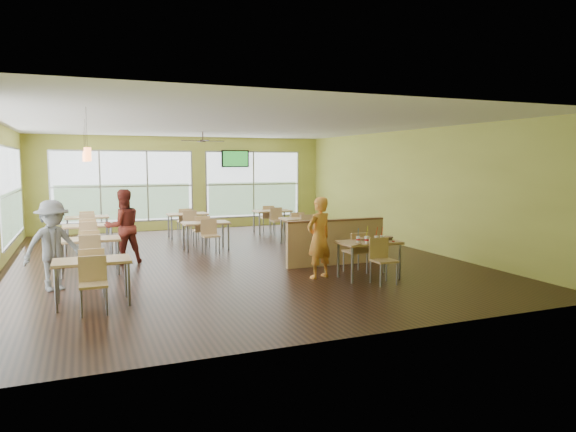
# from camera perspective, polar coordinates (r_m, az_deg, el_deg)

# --- Properties ---
(room) EXTENTS (12.00, 12.04, 3.20)m
(room) POSITION_cam_1_polar(r_m,az_deg,el_deg) (12.30, -6.30, 2.58)
(room) COLOR black
(room) RESTS_ON ground
(window_bays) EXTENTS (9.24, 10.24, 2.38)m
(window_bays) POSITION_cam_1_polar(r_m,az_deg,el_deg) (14.94, -19.38, 2.40)
(window_bays) COLOR white
(window_bays) RESTS_ON room
(main_table) EXTENTS (1.22, 1.52, 0.87)m
(main_table) POSITION_cam_1_polar(r_m,az_deg,el_deg) (10.43, 8.99, -3.43)
(main_table) COLOR tan
(main_table) RESTS_ON floor
(half_wall_divider) EXTENTS (2.40, 0.14, 1.04)m
(half_wall_divider) POSITION_cam_1_polar(r_m,az_deg,el_deg) (11.70, 5.34, -2.89)
(half_wall_divider) COLOR tan
(half_wall_divider) RESTS_ON floor
(dining_tables) EXTENTS (6.92, 8.72, 0.87)m
(dining_tables) POSITION_cam_1_polar(r_m,az_deg,el_deg) (13.83, -12.37, -1.18)
(dining_tables) COLOR tan
(dining_tables) RESTS_ON floor
(pendant_lights) EXTENTS (0.11, 7.31, 0.86)m
(pendant_lights) POSITION_cam_1_polar(r_m,az_deg,el_deg) (12.50, -21.57, 6.17)
(pendant_lights) COLOR #2D2119
(pendant_lights) RESTS_ON ceiling
(ceiling_fan) EXTENTS (1.25, 1.25, 0.29)m
(ceiling_fan) POSITION_cam_1_polar(r_m,az_deg,el_deg) (15.20, -9.44, 8.26)
(ceiling_fan) COLOR #2D2119
(ceiling_fan) RESTS_ON ceiling
(tv_backwall) EXTENTS (1.00, 0.07, 0.60)m
(tv_backwall) POSITION_cam_1_polar(r_m,az_deg,el_deg) (18.44, -5.88, 6.35)
(tv_backwall) COLOR black
(tv_backwall) RESTS_ON wall_back
(man_plaid) EXTENTS (0.69, 0.56, 1.64)m
(man_plaid) POSITION_cam_1_polar(r_m,az_deg,el_deg) (10.30, 3.47, -2.42)
(man_plaid) COLOR #F85A1B
(man_plaid) RESTS_ON floor
(patron_maroon) EXTENTS (0.97, 0.83, 1.71)m
(patron_maroon) POSITION_cam_1_polar(r_m,az_deg,el_deg) (12.32, -17.85, -1.14)
(patron_maroon) COLOR maroon
(patron_maroon) RESTS_ON floor
(patron_grey) EXTENTS (1.22, 1.00, 1.65)m
(patron_grey) POSITION_cam_1_polar(r_m,az_deg,el_deg) (10.22, -24.64, -3.00)
(patron_grey) COLOR slate
(patron_grey) RESTS_ON floor
(cup_blue) EXTENTS (0.09, 0.09, 0.31)m
(cup_blue) POSITION_cam_1_polar(r_m,az_deg,el_deg) (10.22, 7.79, -2.57)
(cup_blue) COLOR white
(cup_blue) RESTS_ON main_table
(cup_yellow) EXTENTS (0.10, 0.10, 0.37)m
(cup_yellow) POSITION_cam_1_polar(r_m,az_deg,el_deg) (10.12, 8.76, -2.61)
(cup_yellow) COLOR white
(cup_yellow) RESTS_ON main_table
(cup_red_near) EXTENTS (0.09, 0.09, 0.32)m
(cup_red_near) POSITION_cam_1_polar(r_m,az_deg,el_deg) (10.34, 9.81, -2.49)
(cup_red_near) COLOR white
(cup_red_near) RESTS_ON main_table
(cup_red_far) EXTENTS (0.09, 0.09, 0.32)m
(cup_red_far) POSITION_cam_1_polar(r_m,az_deg,el_deg) (10.41, 10.40, -2.45)
(cup_red_far) COLOR white
(cup_red_far) RESTS_ON main_table
(food_basket) EXTENTS (0.26, 0.26, 0.06)m
(food_basket) POSITION_cam_1_polar(r_m,az_deg,el_deg) (10.71, 10.92, -2.39)
(food_basket) COLOR black
(food_basket) RESTS_ON main_table
(ketchup_cup) EXTENTS (0.06, 0.06, 0.02)m
(ketchup_cup) POSITION_cam_1_polar(r_m,az_deg,el_deg) (10.41, 11.62, -2.76)
(ketchup_cup) COLOR maroon
(ketchup_cup) RESTS_ON main_table
(wrapper_left) EXTENTS (0.15, 0.13, 0.04)m
(wrapper_left) POSITION_cam_1_polar(r_m,az_deg,el_deg) (9.95, 7.86, -3.07)
(wrapper_left) COLOR #977749
(wrapper_left) RESTS_ON main_table
(wrapper_mid) EXTENTS (0.28, 0.27, 0.06)m
(wrapper_mid) POSITION_cam_1_polar(r_m,az_deg,el_deg) (10.55, 8.35, -2.50)
(wrapper_mid) COLOR #977749
(wrapper_mid) RESTS_ON main_table
(wrapper_right) EXTENTS (0.14, 0.13, 0.04)m
(wrapper_right) POSITION_cam_1_polar(r_m,az_deg,el_deg) (10.29, 10.76, -2.81)
(wrapper_right) COLOR #977749
(wrapper_right) RESTS_ON main_table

